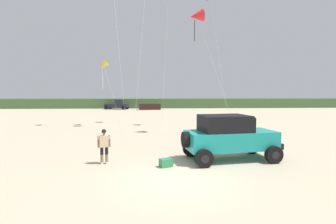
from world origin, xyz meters
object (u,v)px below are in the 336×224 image
(person_watching, at_px, (104,144))
(distant_pickup, at_px, (117,105))
(jeep, at_px, (229,136))
(distant_sedan, at_px, (150,107))
(cooler_box, at_px, (166,163))
(kite_purple_stunt, at_px, (197,16))
(kite_yellow_diamond, at_px, (104,65))

(person_watching, bearing_deg, distant_pickup, 97.01)
(jeep, distance_m, distant_sedan, 38.90)
(person_watching, height_order, cooler_box, person_watching)
(jeep, bearing_deg, person_watching, -176.29)
(distant_pickup, distance_m, kite_purple_stunt, 35.07)
(jeep, xyz_separation_m, kite_purple_stunt, (-0.35, 8.05, 8.18))
(distant_sedan, bearing_deg, kite_purple_stunt, -87.31)
(person_watching, xyz_separation_m, kite_yellow_diamond, (-2.38, 13.07, 5.05))
(cooler_box, relative_size, distant_sedan, 0.13)
(jeep, relative_size, kite_purple_stunt, 0.50)
(cooler_box, distance_m, distant_pickup, 42.15)
(person_watching, relative_size, distant_pickup, 0.34)
(jeep, xyz_separation_m, distant_pickup, (-11.12, 40.34, -0.26))
(distant_pickup, bearing_deg, cooler_box, -79.19)
(jeep, xyz_separation_m, distant_sedan, (-4.49, 38.64, -0.60))
(distant_pickup, bearing_deg, kite_purple_stunt, -71.55)
(distant_pickup, bearing_deg, kite_yellow_diamond, -84.56)
(jeep, height_order, kite_yellow_diamond, kite_yellow_diamond)
(cooler_box, distance_m, kite_purple_stunt, 13.25)
(jeep, relative_size, person_watching, 2.99)
(distant_pickup, xyz_separation_m, kite_yellow_diamond, (2.63, -27.67, 5.05))
(person_watching, height_order, kite_purple_stunt, kite_purple_stunt)
(jeep, height_order, kite_purple_stunt, kite_purple_stunt)
(jeep, distance_m, cooler_box, 3.54)
(person_watching, height_order, distant_pickup, distant_pickup)
(person_watching, bearing_deg, jeep, 3.71)
(jeep, relative_size, distant_pickup, 1.01)
(distant_sedan, bearing_deg, distant_pickup, 160.54)
(distant_pickup, bearing_deg, jeep, -74.59)
(kite_purple_stunt, distance_m, kite_yellow_diamond, 9.96)
(person_watching, distance_m, distant_sedan, 39.07)
(distant_pickup, xyz_separation_m, kite_purple_stunt, (10.77, -32.29, 8.45))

